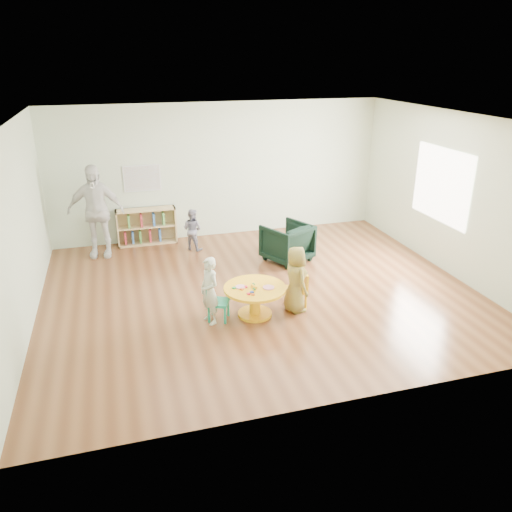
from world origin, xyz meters
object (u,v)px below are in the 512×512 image
Objects in this scene: kid_chair_right at (299,289)px; child_right at (296,279)px; armchair at (287,242)px; child_left at (210,291)px; toddler at (192,230)px; activity_table at (255,296)px; kid_chair_left at (216,301)px; adult_caretaker at (96,211)px; bookshelf at (146,226)px.

child_right is (-0.10, -0.09, 0.21)m from kid_chair_right.
armchair is 0.79× the size of child_left.
kid_chair_right is at bearing 151.79° from toddler.
kid_chair_left is (-0.59, 0.04, -0.02)m from activity_table.
armchair is at bearing -173.68° from toddler.
kid_chair_right is 4.34m from adult_caretaker.
child_right is 4.32m from adult_caretaker.
kid_chair_left is at bearing 102.10° from child_left.
child_left is 1.32m from child_right.
kid_chair_left is at bearing 175.89° from activity_table.
bookshelf is 1.15× the size of child_right.
kid_chair_left is 0.55× the size of child_left.
armchair is 0.95× the size of toddler.
child_left is at bearing 102.14° from kid_chair_right.
armchair is at bearing 116.28° from child_left.
toddler is (0.87, -0.63, 0.06)m from bookshelf.
kid_chair_left is 0.70× the size of armchair.
child_left is (0.63, -3.63, 0.14)m from bookshelf.
activity_table is at bearing -70.05° from bookshelf.
kid_chair_left is at bearing 99.84° from kid_chair_right.
activity_table is 1.17× the size of armchair.
toddler is at bearing 98.51° from activity_table.
bookshelf reaches higher than kid_chair_left.
armchair is (1.77, 1.87, 0.06)m from kid_chair_left.
toddler is at bearing 4.27° from adult_caretaker.
child_left reaches higher than armchair.
child_left reaches higher than kid_chair_right.
child_left is (-0.69, -0.02, 0.18)m from activity_table.
child_right is (1.23, -0.07, 0.22)m from kid_chair_left.
kid_chair_left is 0.67× the size of toddler.
kid_chair_left is at bearing 20.58° from armchair.
bookshelf is 0.67× the size of adult_caretaker.
toddler is at bearing -35.88° from bookshelf.
child_right reaches higher than kid_chair_left.
adult_caretaker is (-2.25, 3.17, 0.58)m from activity_table.
kid_chair_right is 0.32× the size of adult_caretaker.
kid_chair_left is 2.58m from armchair.
kid_chair_left is 2.95m from toddler.
adult_caretaker is (-1.56, 3.19, 0.39)m from child_left.
kid_chair_right is 0.56× the size of child_right.
adult_caretaker reaches higher than armchair.
kid_chair_right is 4.09m from bookshelf.
child_left reaches higher than toddler.
activity_table is 0.59m from kid_chair_left.
kid_chair_left is 0.54× the size of child_right.
bookshelf is at bearing 109.95° from activity_table.
bookshelf is (-1.31, 3.62, 0.04)m from activity_table.
bookshelf is at bearing 170.14° from child_left.
kid_chair_left is at bearing -78.57° from bookshelf.
child_left reaches higher than kid_chair_left.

